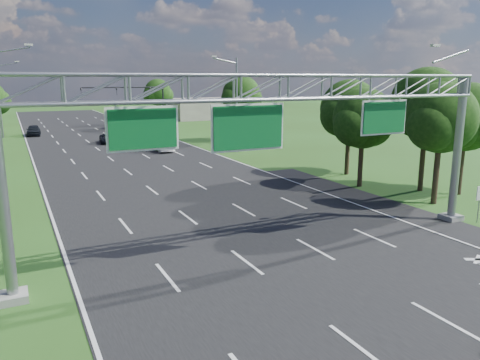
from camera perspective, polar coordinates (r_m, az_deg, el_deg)
ground at (r=37.95m, az=-9.50°, el=0.13°), size 220.00×220.00×0.00m
road at (r=37.95m, az=-9.50°, el=0.13°), size 18.00×180.00×0.02m
road_flare at (r=29.59m, az=19.70°, el=-3.89°), size 3.00×30.00×0.02m
sign_gantry at (r=20.70m, az=5.56°, el=9.51°), size 23.50×1.00×9.56m
regulatory_sign at (r=29.00m, az=27.22°, el=-1.79°), size 0.60×0.08×2.10m
traffic_signal at (r=72.91m, az=-12.05°, el=9.87°), size 12.21×0.24×7.00m
streetlight_l_far at (r=70.64m, az=-27.17°, el=9.08°), size 2.97×0.22×10.16m
streetlight_r_mid at (r=50.60m, az=-0.61°, el=9.67°), size 2.97×0.22×10.16m
tree_cluster_right at (r=35.53m, az=19.55°, el=7.45°), size 9.91×14.60×8.68m
tree_verge_rd at (r=59.91m, az=0.20°, el=10.12°), size 5.76×4.80×8.28m
tree_verge_re at (r=87.22m, az=-9.95°, el=10.32°), size 5.76×4.80×7.84m
building_right at (r=94.34m, az=-4.72°, el=8.65°), size 12.00×9.00×4.00m
car_queue_b at (r=60.64m, az=-15.76°, el=4.91°), size 2.39×4.42×1.18m
car_queue_c at (r=72.23m, az=-23.87°, el=5.57°), size 2.13×4.54×1.50m
car_queue_d at (r=52.63m, az=-9.37°, el=4.32°), size 1.86×4.63×1.49m
box_truck at (r=76.32m, az=-13.61°, el=7.07°), size 2.87×7.97×2.94m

